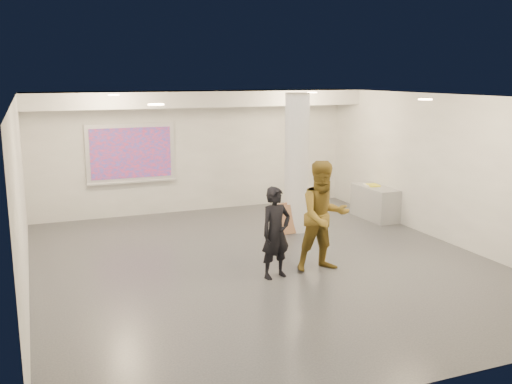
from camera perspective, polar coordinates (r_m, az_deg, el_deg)
name	(u,v)px	position (r m, az deg, el deg)	size (l,w,h in m)	color
floor	(264,263)	(10.48, 0.81, -7.12)	(8.00, 9.00, 0.01)	#34363B
ceiling	(265,97)	(9.93, 0.86, 9.50)	(8.00, 9.00, 0.01)	white
wall_back	(195,151)	(14.31, -6.09, 4.06)	(8.00, 0.01, 3.00)	beige
wall_front	(428,256)	(6.30, 16.78, -6.13)	(8.00, 0.01, 3.00)	beige
wall_left	(21,200)	(9.36, -22.43, -0.78)	(0.01, 9.00, 3.00)	beige
wall_right	(446,169)	(12.18, 18.51, 2.20)	(0.01, 9.00, 3.00)	beige
soffit_band	(200,99)	(13.67, -5.58, 9.27)	(8.00, 1.10, 0.36)	silver
downlight_nw	(114,95)	(11.78, -14.04, 9.40)	(0.22, 0.22, 0.02)	#FFCA95
downlight_ne	(312,92)	(13.13, 5.63, 9.88)	(0.22, 0.22, 0.02)	#FFCA95
downlight_sw	(156,104)	(7.84, -9.97, 8.62)	(0.22, 0.22, 0.02)	#FFCA95
downlight_se	(425,99)	(9.74, 16.57, 8.87)	(0.22, 0.22, 0.02)	#FFCA95
column	(297,163)	(12.32, 4.09, 2.88)	(0.52, 0.52, 3.00)	silver
projection_screen	(131,154)	(13.92, -12.40, 3.75)	(2.10, 0.13, 1.42)	silver
credenza	(375,203)	(13.86, 11.81, -1.06)	(0.55, 1.32, 0.77)	gray
papers_stack	(369,185)	(13.96, 11.28, 0.71)	(0.25, 0.32, 0.02)	white
postit_pad	(373,185)	(13.89, 11.64, 0.68)	(0.25, 0.34, 0.03)	yellow
cardboard_back	(281,219)	(12.28, 2.53, -2.69)	(0.61, 0.06, 0.67)	#966846
cardboard_front	(292,219)	(12.34, 3.61, -2.72)	(0.57, 0.06, 0.63)	#966846
woman	(276,233)	(9.56, 2.00, -4.09)	(0.57, 0.37, 1.56)	black
man	(324,216)	(9.93, 6.79, -2.43)	(0.94, 0.73, 1.94)	brown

